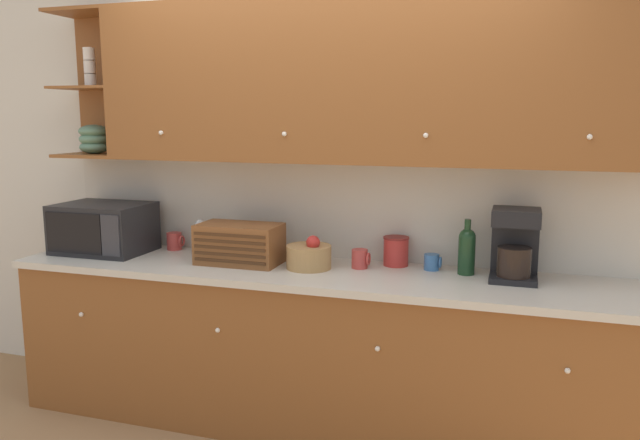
# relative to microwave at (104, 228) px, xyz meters

# --- Properties ---
(ground_plane) EXTENTS (24.00, 24.00, 0.00)m
(ground_plane) POSITION_rel_microwave_xyz_m (1.37, 0.30, -1.06)
(ground_plane) COLOR #9E754C
(wall_back) EXTENTS (5.82, 0.06, 2.60)m
(wall_back) POSITION_rel_microwave_xyz_m (1.37, 0.33, 0.24)
(wall_back) COLOR beige
(wall_back) RESTS_ON ground_plane
(counter_unit) EXTENTS (3.44, 0.67, 0.91)m
(counter_unit) POSITION_rel_microwave_xyz_m (1.37, -0.03, -0.60)
(counter_unit) COLOR brown
(counter_unit) RESTS_ON ground_plane
(backsplash_panel) EXTENTS (3.42, 0.01, 0.57)m
(backsplash_panel) POSITION_rel_microwave_xyz_m (1.37, 0.29, 0.14)
(backsplash_panel) COLOR beige
(backsplash_panel) RESTS_ON counter_unit
(upper_cabinets) EXTENTS (3.42, 0.34, 0.88)m
(upper_cabinets) POSITION_rel_microwave_xyz_m (1.53, 0.13, 0.86)
(upper_cabinets) COLOR brown
(upper_cabinets) RESTS_ON backsplash_panel
(microwave) EXTENTS (0.54, 0.41, 0.30)m
(microwave) POSITION_rel_microwave_xyz_m (0.00, 0.00, 0.00)
(microwave) COLOR black
(microwave) RESTS_ON counter_unit
(mug) EXTENTS (0.10, 0.09, 0.11)m
(mug) POSITION_rel_microwave_xyz_m (0.38, 0.19, -0.10)
(mug) COLOR #B73D38
(mug) RESTS_ON counter_unit
(wine_glass) EXTENTS (0.07, 0.07, 0.21)m
(wine_glass) POSITION_rel_microwave_xyz_m (0.57, 0.16, -0.01)
(wine_glass) COLOR silver
(wine_glass) RESTS_ON counter_unit
(bread_box) EXTENTS (0.46, 0.27, 0.23)m
(bread_box) POSITION_rel_microwave_xyz_m (0.92, -0.02, -0.04)
(bread_box) COLOR brown
(bread_box) RESTS_ON counter_unit
(fruit_basket) EXTENTS (0.25, 0.25, 0.19)m
(fruit_basket) POSITION_rel_microwave_xyz_m (1.33, -0.01, -0.08)
(fruit_basket) COLOR #A87F4C
(fruit_basket) RESTS_ON counter_unit
(mug_blue_second) EXTENTS (0.10, 0.09, 0.10)m
(mug_blue_second) POSITION_rel_microwave_xyz_m (1.60, 0.08, -0.10)
(mug_blue_second) COLOR #B73D38
(mug_blue_second) RESTS_ON counter_unit
(storage_canister) EXTENTS (0.14, 0.14, 0.16)m
(storage_canister) POSITION_rel_microwave_xyz_m (1.77, 0.20, -0.07)
(storage_canister) COLOR #B22D28
(storage_canister) RESTS_ON counter_unit
(mug_patterned_third) EXTENTS (0.09, 0.08, 0.09)m
(mug_patterned_third) POSITION_rel_microwave_xyz_m (1.98, 0.16, -0.11)
(mug_patterned_third) COLOR #38669E
(mug_patterned_third) RESTS_ON counter_unit
(wine_bottle) EXTENTS (0.09, 0.09, 0.29)m
(wine_bottle) POSITION_rel_microwave_xyz_m (2.16, 0.12, -0.01)
(wine_bottle) COLOR #19381E
(wine_bottle) RESTS_ON counter_unit
(coffee_maker) EXTENTS (0.23, 0.22, 0.37)m
(coffee_maker) POSITION_rel_microwave_xyz_m (2.40, 0.08, 0.04)
(coffee_maker) COLOR black
(coffee_maker) RESTS_ON counter_unit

